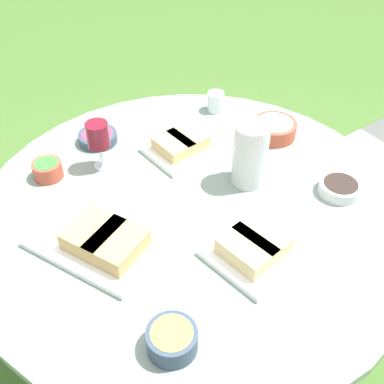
% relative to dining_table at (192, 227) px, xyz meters
% --- Properties ---
extents(ground_plane, '(40.00, 40.00, 0.00)m').
position_rel_dining_table_xyz_m(ground_plane, '(0.00, 0.00, -0.67)').
color(ground_plane, '#446B2B').
extents(dining_table, '(1.41, 1.41, 0.77)m').
position_rel_dining_table_xyz_m(dining_table, '(0.00, 0.00, 0.00)').
color(dining_table, '#4C4C51').
rests_on(dining_table, ground_plane).
extents(water_pitcher, '(0.13, 0.12, 0.23)m').
position_rel_dining_table_xyz_m(water_pitcher, '(0.15, -0.17, 0.21)').
color(water_pitcher, silver).
rests_on(water_pitcher, dining_table).
extents(wine_glass, '(0.08, 0.08, 0.18)m').
position_rel_dining_table_xyz_m(wine_glass, '(0.16, 0.34, 0.23)').
color(wine_glass, silver).
rests_on(wine_glass, dining_table).
extents(platter_bread_main, '(0.39, 0.38, 0.08)m').
position_rel_dining_table_xyz_m(platter_bread_main, '(-0.17, -0.22, 0.13)').
color(platter_bread_main, white).
rests_on(platter_bread_main, dining_table).
extents(platter_charcuterie, '(0.37, 0.44, 0.08)m').
position_rel_dining_table_xyz_m(platter_charcuterie, '(-0.22, 0.24, 0.13)').
color(platter_charcuterie, white).
rests_on(platter_charcuterie, dining_table).
extents(platter_sandwich_side, '(0.36, 0.36, 0.07)m').
position_rel_dining_table_xyz_m(platter_sandwich_side, '(0.29, 0.07, 0.13)').
color(platter_sandwich_side, white).
rests_on(platter_sandwich_side, dining_table).
extents(bowl_fries, '(0.13, 0.13, 0.07)m').
position_rel_dining_table_xyz_m(bowl_fries, '(-0.51, -0.02, 0.14)').
color(bowl_fries, '#334256').
rests_on(bowl_fries, dining_table).
extents(bowl_salad, '(0.10, 0.10, 0.06)m').
position_rel_dining_table_xyz_m(bowl_salad, '(0.08, 0.51, 0.13)').
color(bowl_salad, '#B74733').
rests_on(bowl_salad, dining_table).
extents(bowl_olives, '(0.14, 0.14, 0.04)m').
position_rel_dining_table_xyz_m(bowl_olives, '(0.13, -0.48, 0.12)').
color(bowl_olives, silver).
rests_on(bowl_olives, dining_table).
extents(bowl_dip_red, '(0.14, 0.14, 0.04)m').
position_rel_dining_table_xyz_m(bowl_dip_red, '(0.30, 0.40, 0.12)').
color(bowl_dip_red, '#334256').
rests_on(bowl_dip_red, dining_table).
extents(bowl_dip_cream, '(0.17, 0.17, 0.06)m').
position_rel_dining_table_xyz_m(bowl_dip_cream, '(0.43, -0.26, 0.13)').
color(bowl_dip_cream, '#B74733').
rests_on(bowl_dip_cream, dining_table).
extents(cup_water_near, '(0.07, 0.07, 0.08)m').
position_rel_dining_table_xyz_m(cup_water_near, '(0.58, -0.02, 0.14)').
color(cup_water_near, silver).
rests_on(cup_water_near, dining_table).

